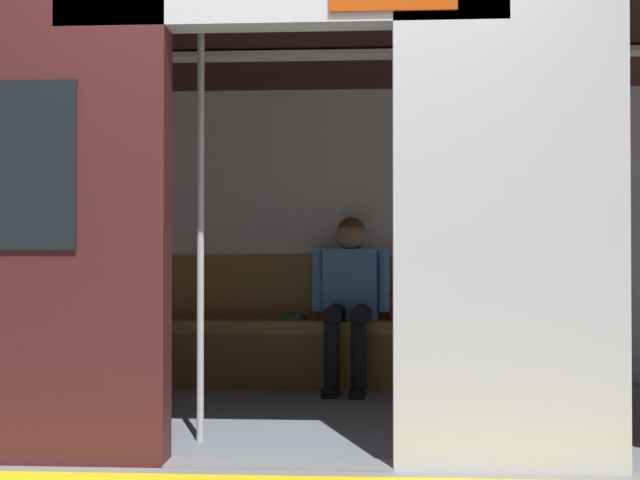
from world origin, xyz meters
TOP-DOWN VIEW (x-y plane):
  - ground_plane at (0.00, 0.00)m, footprint 60.00×60.00m
  - train_car at (0.07, -1.19)m, footprint 6.40×2.71m
  - bench_seat at (0.00, -2.19)m, footprint 2.85×0.44m
  - person_seated at (-0.26, -2.14)m, footprint 0.55×0.69m
  - handbag at (-0.67, -2.26)m, footprint 0.26×0.15m
  - book at (0.14, -2.23)m, footprint 0.19×0.24m
  - grab_pole_door at (0.45, -0.44)m, footprint 0.04×0.04m

SIDE VIEW (x-z plane):
  - ground_plane at x=0.00m, z-range 0.00..0.00m
  - bench_seat at x=0.00m, z-range 0.13..0.60m
  - book at x=0.14m, z-range 0.48..0.50m
  - handbag at x=-0.67m, z-range 0.48..0.65m
  - person_seated at x=-0.26m, z-range 0.09..1.29m
  - grab_pole_door at x=0.45m, z-range 0.00..2.15m
  - train_car at x=0.07m, z-range 0.37..2.65m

